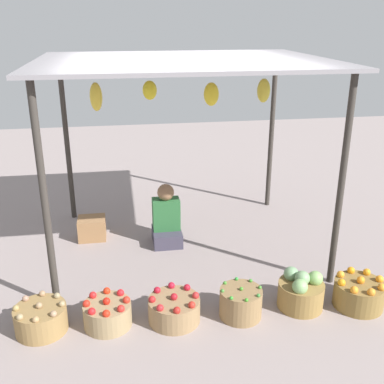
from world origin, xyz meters
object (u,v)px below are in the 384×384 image
(basket_red_tomatoes, at_px, (107,313))
(wooden_crate_near_vendor, at_px, (92,228))
(basket_red_apples, at_px, (174,309))
(basket_green_chilies, at_px, (241,303))
(basket_cabbages, at_px, (301,292))
(basket_potatoes, at_px, (41,318))
(vendor_person, at_px, (166,221))
(basket_oranges, at_px, (359,293))

(basket_red_tomatoes, height_order, wooden_crate_near_vendor, basket_red_tomatoes)
(basket_red_apples, distance_m, basket_green_chilies, 0.64)
(basket_green_chilies, bearing_deg, basket_red_apples, 177.13)
(basket_green_chilies, height_order, basket_cabbages, basket_cabbages)
(basket_potatoes, relative_size, basket_green_chilies, 1.16)
(basket_green_chilies, xyz_separation_m, wooden_crate_near_vendor, (-1.48, 1.93, -0.00))
(vendor_person, distance_m, basket_oranges, 2.44)
(wooden_crate_near_vendor, bearing_deg, basket_red_apples, -66.13)
(basket_cabbages, distance_m, wooden_crate_near_vendor, 2.83)
(basket_cabbages, xyz_separation_m, basket_oranges, (0.58, -0.08, -0.03))
(basket_cabbages, bearing_deg, basket_red_tomatoes, 179.83)
(basket_red_tomatoes, xyz_separation_m, basket_red_apples, (0.63, -0.03, -0.00))
(vendor_person, xyz_separation_m, basket_green_chilies, (0.53, -1.67, -0.15))
(vendor_person, xyz_separation_m, basket_potatoes, (-1.34, -1.59, -0.17))
(basket_oranges, bearing_deg, vendor_person, 135.79)
(basket_potatoes, height_order, basket_red_tomatoes, basket_potatoes)
(vendor_person, distance_m, basket_red_tomatoes, 1.78)
(basket_red_tomatoes, height_order, basket_green_chilies, basket_green_chilies)
(basket_red_tomatoes, bearing_deg, basket_red_apples, -2.55)
(basket_potatoes, relative_size, basket_oranges, 0.97)
(basket_red_tomatoes, height_order, basket_oranges, basket_oranges)
(vendor_person, bearing_deg, basket_potatoes, -130.04)
(basket_potatoes, bearing_deg, vendor_person, 49.96)
(basket_potatoes, relative_size, basket_cabbages, 1.05)
(basket_red_tomatoes, relative_size, basket_red_apples, 0.91)
(basket_potatoes, distance_m, basket_green_chilies, 1.88)
(basket_red_tomatoes, bearing_deg, basket_potatoes, 178.17)
(basket_red_tomatoes, xyz_separation_m, basket_green_chilies, (1.27, -0.06, 0.02))
(basket_green_chilies, bearing_deg, basket_cabbages, 4.95)
(basket_oranges, xyz_separation_m, wooden_crate_near_vendor, (-2.69, 1.96, 0.00))
(vendor_person, height_order, basket_red_tomatoes, vendor_person)
(vendor_person, relative_size, basket_red_apples, 1.58)
(vendor_person, distance_m, basket_cabbages, 2.00)
(basket_oranges, bearing_deg, basket_cabbages, 172.46)
(basket_potatoes, bearing_deg, basket_green_chilies, -2.43)
(basket_oranges, bearing_deg, basket_red_tomatoes, 178.09)
(basket_potatoes, distance_m, wooden_crate_near_vendor, 1.90)
(wooden_crate_near_vendor, bearing_deg, basket_oranges, -35.99)
(vendor_person, relative_size, basket_red_tomatoes, 1.73)
(basket_red_apples, height_order, basket_oranges, basket_oranges)
(basket_green_chilies, relative_size, wooden_crate_near_vendor, 1.18)
(basket_red_apples, bearing_deg, basket_cabbages, 1.01)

